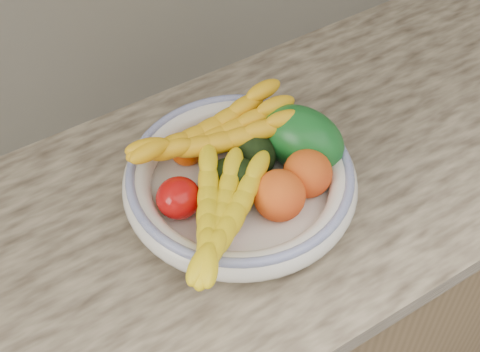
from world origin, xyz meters
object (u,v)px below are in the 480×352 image
at_px(fruit_bowl, 240,181).
at_px(banana_bunch_front, 220,220).
at_px(green_mango, 301,139).
at_px(banana_bunch_back, 214,138).

height_order(fruit_bowl, banana_bunch_front, banana_bunch_front).
bearing_deg(fruit_bowl, green_mango, 1.88).
bearing_deg(banana_bunch_front, fruit_bowl, -5.27).
bearing_deg(green_mango, banana_bunch_front, 176.50).
height_order(green_mango, banana_bunch_front, green_mango).
bearing_deg(banana_bunch_front, green_mango, -26.53).
height_order(green_mango, banana_bunch_back, green_mango).
distance_m(banana_bunch_back, banana_bunch_front, 0.17).
bearing_deg(banana_bunch_back, banana_bunch_front, -112.80).
bearing_deg(green_mango, fruit_bowl, 157.47).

